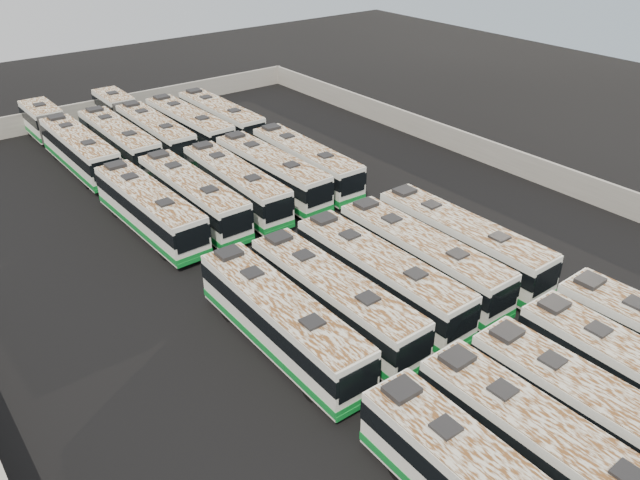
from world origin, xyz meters
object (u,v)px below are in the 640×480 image
(bus_front_left, at_px, (553,456))
(bus_midback_far_left, at_px, (149,209))
(bus_back_far_left, at_px, (67,140))
(bus_midback_far_right, at_px, (306,163))
(bus_back_far_right, at_px, (221,119))
(bus_midfront_far_left, at_px, (281,320))
(bus_midback_right, at_px, (271,172))
(bus_midfront_right, at_px, (421,257))
(bus_midfront_far_right, at_px, (461,241))
(bus_midfront_center, at_px, (380,276))
(bus_back_right, at_px, (189,126))
(bus_back_center, at_px, (141,124))
(bus_front_center, at_px, (601,420))
(bus_midback_left, at_px, (193,196))
(bus_midback_center, at_px, (235,184))
(bus_midfront_left, at_px, (334,299))
(bus_back_left, at_px, (119,141))

(bus_front_left, height_order, bus_midback_far_left, bus_midback_far_left)
(bus_front_left, xyz_separation_m, bus_back_far_left, (-3.64, 49.39, -0.00))
(bus_midback_far_right, height_order, bus_back_far_right, bus_midback_far_right)
(bus_midfront_far_left, height_order, bus_midback_right, bus_midfront_far_left)
(bus_midfront_right, bearing_deg, bus_midfront_far_right, -3.22)
(bus_midfront_center, height_order, bus_back_right, bus_midfront_center)
(bus_front_left, xyz_separation_m, bus_midback_far_right, (10.61, 31.41, -0.01))
(bus_back_center, bearing_deg, bus_midback_far_right, -68.10)
(bus_front_center, relative_size, bus_back_far_right, 1.00)
(bus_midback_far_left, distance_m, bus_midback_right, 10.74)
(bus_midfront_center, distance_m, bus_midback_left, 17.31)
(bus_midfront_center, distance_m, bus_midback_right, 17.42)
(bus_midback_far_right, bearing_deg, bus_back_far_right, 91.13)
(bus_midfront_far_left, height_order, bus_midback_left, bus_midfront_far_left)
(bus_midback_left, bearing_deg, bus_midfront_far_right, -58.27)
(bus_front_center, distance_m, bus_midfront_far_left, 16.16)
(bus_midback_left, distance_m, bus_midback_far_right, 10.72)
(bus_midback_left, bearing_deg, bus_midback_right, 0.53)
(bus_back_center, bearing_deg, bus_midback_center, -89.54)
(bus_midback_far_right, distance_m, bus_back_far_right, 14.51)
(bus_front_center, xyz_separation_m, bus_back_far_left, (-7.09, 49.48, 0.02))
(bus_back_center, distance_m, bus_back_far_right, 7.82)
(bus_front_left, bearing_deg, bus_back_right, 80.60)
(bus_midfront_far_right, xyz_separation_m, bus_back_center, (-7.02, 35.06, -0.08))
(bus_midfront_far_right, bearing_deg, bus_back_right, 96.33)
(bus_front_center, bearing_deg, bus_midback_right, 82.07)
(bus_midfront_far_right, relative_size, bus_midback_far_right, 1.02)
(bus_midfront_center, relative_size, bus_back_right, 1.00)
(bus_midback_center, xyz_separation_m, bus_midback_right, (3.55, 0.22, 0.03))
(bus_front_left, distance_m, bus_midfront_right, 16.11)
(bus_midfront_far_right, height_order, bus_back_right, bus_midfront_far_right)
(bus_back_right, bearing_deg, bus_midback_center, -104.83)
(bus_midback_left, xyz_separation_m, bus_midback_far_right, (10.72, 0.06, -0.02))
(bus_midfront_far_right, xyz_separation_m, bus_midback_far_right, (-0.03, 17.17, -0.04))
(bus_midfront_far_left, bearing_deg, bus_front_left, -75.27)
(bus_midfront_left, distance_m, bus_midback_center, 17.34)
(bus_midfront_far_left, relative_size, bus_midback_far_right, 1.01)
(bus_front_left, relative_size, bus_midback_right, 1.00)
(bus_back_center, bearing_deg, bus_back_far_right, -25.02)
(bus_front_left, distance_m, bus_midfront_far_right, 17.78)
(bus_midback_center, bearing_deg, bus_front_center, -88.84)
(bus_back_far_right, bearing_deg, bus_back_right, -177.45)
(bus_back_far_right, bearing_deg, bus_back_left, 179.97)
(bus_back_far_left, height_order, bus_back_left, bus_back_left)
(bus_midfront_center, xyz_separation_m, bus_back_right, (3.49, 31.32, -0.01))
(bus_midfront_center, xyz_separation_m, bus_midback_far_left, (-7.15, 16.90, -0.01))
(bus_midback_left, relative_size, bus_back_far_right, 1.01)
(bus_front_center, distance_m, bus_midfront_right, 15.01)
(bus_midback_far_left, height_order, bus_midback_center, bus_midback_far_left)
(bus_midfront_center, relative_size, bus_midback_far_right, 1.01)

